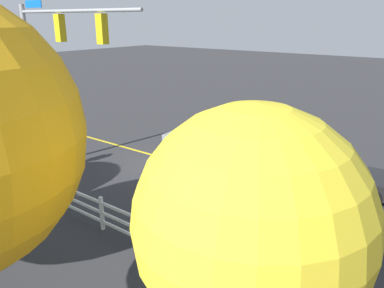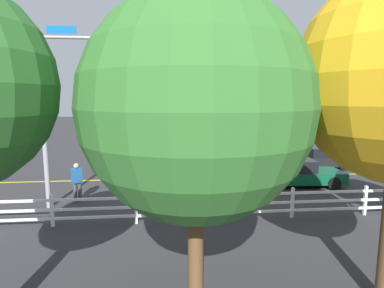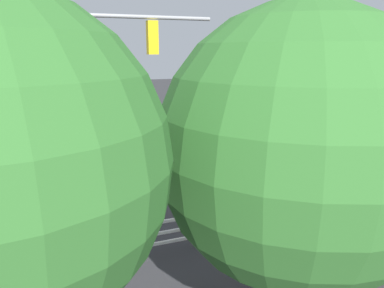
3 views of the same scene
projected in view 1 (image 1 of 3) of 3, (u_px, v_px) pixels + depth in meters
ground_plane at (183, 164)px, 17.86m from camera, size 120.00×120.00×0.00m
lane_center_stripe at (260, 185)px, 15.56m from camera, size 28.00×0.16×0.01m
signal_assembly at (54, 58)px, 14.98m from camera, size 6.87×0.38×7.17m
car_0 at (205, 139)px, 19.32m from camera, size 4.02×2.18×1.33m
car_1 at (299, 205)px, 12.48m from camera, size 4.57×2.08×1.38m
pedestrian at (66, 147)px, 17.26m from camera, size 0.48×0.44×1.69m
white_rail_fence at (134, 227)px, 11.29m from camera, size 26.10×0.10×1.15m
tree_1 at (251, 223)px, 4.83m from camera, size 3.06×3.06×5.57m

